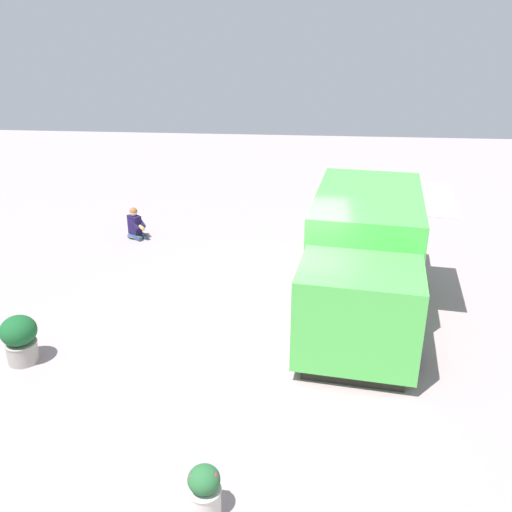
# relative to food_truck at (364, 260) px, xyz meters

# --- Properties ---
(ground_plane) EXTENTS (40.00, 40.00, 0.00)m
(ground_plane) POSITION_rel_food_truck_xyz_m (0.91, -1.64, -1.13)
(ground_plane) COLOR #A79093
(food_truck) EXTENTS (5.68, 3.29, 2.35)m
(food_truck) POSITION_rel_food_truck_xyz_m (0.00, 0.00, 0.00)
(food_truck) COLOR #4FC44D
(food_truck) RESTS_ON ground_plane
(person_customer) EXTENTS (0.68, 0.74, 0.88)m
(person_customer) POSITION_rel_food_truck_xyz_m (-3.64, -5.94, -0.77)
(person_customer) COLOR #334763
(person_customer) RESTS_ON ground_plane
(planter_flowering_near) EXTENTS (0.43, 0.43, 0.71)m
(planter_flowering_near) POSITION_rel_food_truck_xyz_m (5.49, -2.32, -0.77)
(planter_flowering_near) COLOR beige
(planter_flowering_near) RESTS_ON ground_plane
(planter_flowering_far) EXTENTS (0.62, 0.62, 0.78)m
(planter_flowering_far) POSITION_rel_food_truck_xyz_m (-3.95, 1.65, -0.72)
(planter_flowering_far) COLOR silver
(planter_flowering_far) RESTS_ON ground_plane
(planter_flowering_side) EXTENTS (0.63, 0.63, 0.90)m
(planter_flowering_side) POSITION_rel_food_truck_xyz_m (2.53, -6.16, -0.65)
(planter_flowering_side) COLOR gray
(planter_flowering_side) RESTS_ON ground_plane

